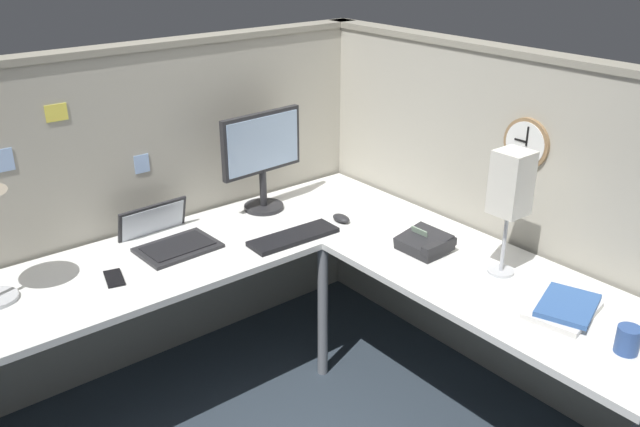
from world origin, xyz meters
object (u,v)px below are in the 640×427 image
cell_phone (114,278)px  monitor (262,154)px  book_stack (565,308)px  coffee_mug (628,340)px  office_phone (425,244)px  keyboard (294,237)px  desk_lamp_paper (511,186)px  wall_clock (527,143)px  computer_mouse (341,218)px  laptop (167,237)px

cell_phone → monitor: bearing=28.1°
book_stack → coffee_mug: (-0.06, -0.27, 0.03)m
monitor → office_phone: bearing=-71.5°
keyboard → desk_lamp_paper: 1.00m
keyboard → cell_phone: keyboard is taller
wall_clock → desk_lamp_paper: bearing=-154.2°
monitor → book_stack: (0.31, -1.52, -0.27)m
computer_mouse → desk_lamp_paper: size_ratio=0.20×
laptop → cell_phone: bearing=-151.8°
office_phone → coffee_mug: size_ratio=2.16×
monitor → laptop: 0.63m
wall_clock → computer_mouse: bearing=123.5°
desk_lamp_paper → wall_clock: (0.27, 0.13, 0.09)m
monitor → wall_clock: (0.65, -1.04, 0.18)m
monitor → coffee_mug: bearing=-82.0°
office_phone → book_stack: (0.02, -0.68, -0.02)m
book_stack → laptop: bearing=120.6°
cell_phone → office_phone: 1.33m
desk_lamp_paper → coffee_mug: 0.71m
cell_phone → wall_clock: (1.55, -0.82, 0.47)m
wall_clock → book_stack: bearing=-126.0°
office_phone → keyboard: bearing=129.1°
keyboard → book_stack: size_ratio=1.32×
monitor → computer_mouse: (0.20, -0.37, -0.28)m
laptop → office_phone: 1.16m
book_stack → desk_lamp_paper: bearing=77.6°
book_stack → wall_clock: bearing=54.0°
computer_mouse → cell_phone: computer_mouse is taller
monitor → book_stack: bearing=-78.6°
office_phone → desk_lamp_paper: size_ratio=0.39×
computer_mouse → office_phone: (0.08, -0.48, 0.02)m
desk_lamp_paper → coffee_mug: bearing=-102.0°
coffee_mug → wall_clock: 0.95m
computer_mouse → office_phone: office_phone is taller
cell_phone → office_phone: bearing=-13.7°
computer_mouse → office_phone: bearing=-80.5°
laptop → keyboard: bearing=-35.4°
cell_phone → wall_clock: 1.81m
laptop → book_stack: bearing=-59.4°
monitor → wall_clock: bearing=-58.0°
laptop → coffee_mug: bearing=-64.9°
monitor → computer_mouse: monitor is taller
keyboard → office_phone: office_phone is taller
keyboard → computer_mouse: 0.30m
laptop → monitor: bearing=4.5°
cell_phone → desk_lamp_paper: 1.64m
monitor → desk_lamp_paper: desk_lamp_paper is taller
book_stack → wall_clock: 0.74m
keyboard → monitor: bearing=77.6°
computer_mouse → book_stack: (0.10, -1.16, 0.00)m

